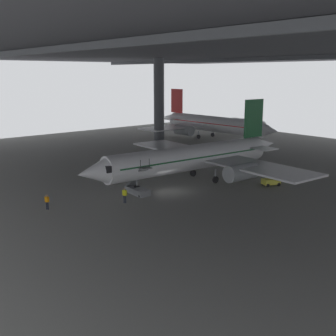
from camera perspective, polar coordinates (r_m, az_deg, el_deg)
ground_plane at (r=51.16m, az=-0.53°, el=-3.09°), size 110.00×110.00×0.00m
hangar_structure at (r=59.14m, az=10.07°, el=15.86°), size 121.00×99.00×18.01m
airplane_main at (r=54.82m, az=3.54°, el=1.44°), size 31.31×32.42×10.33m
boarding_stairs at (r=49.78m, az=-4.11°, el=-2.72°), size 4.04×1.71×4.42m
crew_worker_near_nose at (r=45.76m, az=-16.10°, el=-4.33°), size 0.48×0.37×1.61m
crew_worker_by_stairs at (r=46.31m, az=-5.90°, el=-3.59°), size 0.47×0.39×1.72m
airplane_distant at (r=91.86m, az=6.00°, el=5.98°), size 32.56×31.35×10.38m
baggage_tug at (r=54.90m, az=13.79°, el=-1.79°), size 1.92×2.48×0.90m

